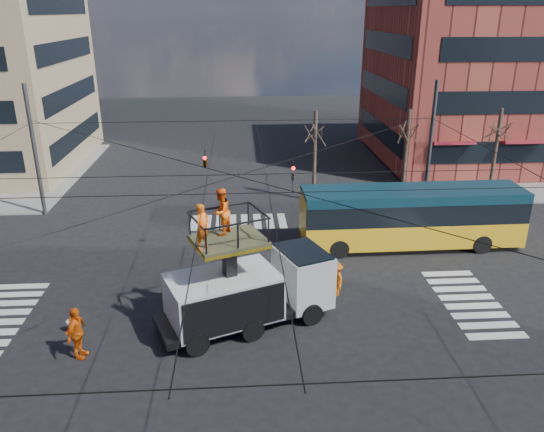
{
  "coord_description": "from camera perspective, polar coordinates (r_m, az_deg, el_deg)",
  "views": [
    {
      "loc": [
        0.12,
        -19.57,
        11.83
      ],
      "look_at": [
        1.56,
        2.85,
        3.11
      ],
      "focal_mm": 35.0,
      "sensor_mm": 36.0,
      "label": 1
    }
  ],
  "objects": [
    {
      "name": "ground",
      "position": [
        22.87,
        -3.49,
        -9.98
      ],
      "size": [
        120.0,
        120.0,
        0.0
      ],
      "primitive_type": "plane",
      "color": "black",
      "rests_on": "ground"
    },
    {
      "name": "sidewalk_ne",
      "position": [
        47.12,
        22.88,
        5.07
      ],
      "size": [
        18.0,
        18.0,
        0.12
      ],
      "primitive_type": "cube",
      "color": "slate",
      "rests_on": "ground"
    },
    {
      "name": "crosswalks",
      "position": [
        22.86,
        -3.49,
        -9.96
      ],
      "size": [
        22.4,
        22.4,
        0.02
      ],
      "primitive_type": null,
      "color": "silver",
      "rests_on": "ground"
    },
    {
      "name": "building_ne",
      "position": [
        48.96,
        23.61,
        13.86
      ],
      "size": [
        20.06,
        16.06,
        14.0
      ],
      "color": "maroon",
      "rests_on": "ground"
    },
    {
      "name": "overhead_network",
      "position": [
        21.35,
        -3.94,
        0.47
      ],
      "size": [
        24.24,
        24.24,
        8.0
      ],
      "color": "#2D2D30",
      "rests_on": "ground"
    },
    {
      "name": "tree_a",
      "position": [
        34.19,
        4.69,
        8.98
      ],
      "size": [
        2.0,
        2.0,
        6.0
      ],
      "color": "#382B21",
      "rests_on": "ground"
    },
    {
      "name": "tree_b",
      "position": [
        35.55,
        14.42,
        8.86
      ],
      "size": [
        2.0,
        2.0,
        6.0
      ],
      "color": "#382B21",
      "rests_on": "ground"
    },
    {
      "name": "tree_c",
      "position": [
        37.82,
        23.2,
        8.54
      ],
      "size": [
        2.0,
        2.0,
        6.0
      ],
      "color": "#382B21",
      "rests_on": "ground"
    },
    {
      "name": "utility_truck",
      "position": [
        21.03,
        -2.48,
        -6.86
      ],
      "size": [
        7.35,
        4.74,
        5.69
      ],
      "rotation": [
        0.0,
        0.0,
        0.38
      ],
      "color": "black",
      "rests_on": "ground"
    },
    {
      "name": "city_bus",
      "position": [
        28.89,
        14.75,
        0.01
      ],
      "size": [
        11.65,
        2.79,
        3.2
      ],
      "rotation": [
        0.0,
        0.0,
        0.02
      ],
      "color": "gold",
      "rests_on": "ground"
    },
    {
      "name": "traffic_cone",
      "position": [
        22.65,
        -20.84,
        -10.8
      ],
      "size": [
        0.36,
        0.36,
        0.7
      ],
      "primitive_type": "cone",
      "color": "#FF400A",
      "rests_on": "ground"
    },
    {
      "name": "worker_ground",
      "position": [
        20.71,
        -20.24,
        -11.75
      ],
      "size": [
        0.73,
        1.27,
        2.04
      ],
      "primitive_type": "imported",
      "rotation": [
        0.0,
        0.0,
        1.36
      ],
      "color": "orange",
      "rests_on": "ground"
    },
    {
      "name": "flagger",
      "position": [
        23.68,
        6.92,
        -6.73
      ],
      "size": [
        0.83,
        1.15,
        1.59
      ],
      "primitive_type": "imported",
      "rotation": [
        0.0,
        0.0,
        -1.31
      ],
      "color": "orange",
      "rests_on": "ground"
    }
  ]
}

